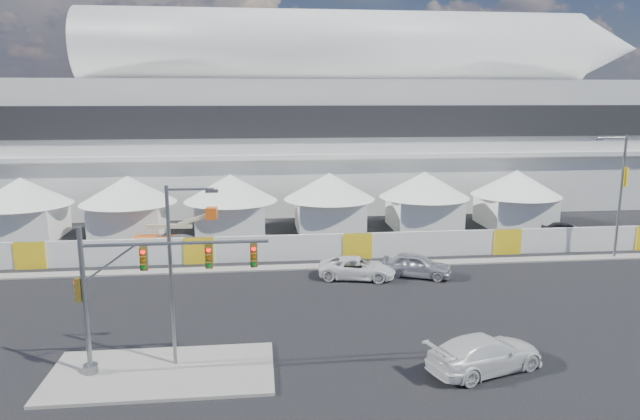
{
  "coord_description": "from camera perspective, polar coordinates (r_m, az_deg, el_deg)",
  "views": [
    {
      "loc": [
        -1.51,
        -27.38,
        12.3
      ],
      "look_at": [
        2.6,
        10.0,
        4.78
      ],
      "focal_mm": 32.0,
      "sensor_mm": 36.0,
      "label": 1
    }
  ],
  "objects": [
    {
      "name": "streetlight_median",
      "position": [
        26.4,
        -14.26,
        -5.24
      ],
      "size": [
        2.31,
        0.23,
        8.34
      ],
      "color": "slate",
      "rests_on": "median_island"
    },
    {
      "name": "lot_car_b",
      "position": [
        54.65,
        23.5,
        -1.86
      ],
      "size": [
        2.98,
        4.7,
        1.49
      ],
      "primitive_type": "imported",
      "rotation": [
        0.0,
        0.0,
        1.27
      ],
      "color": "black",
      "rests_on": "ground"
    },
    {
      "name": "pickup_near",
      "position": [
        27.75,
        16.19,
        -13.6
      ],
      "size": [
        3.99,
        6.1,
        1.64
      ],
      "primitive_type": "imported",
      "rotation": [
        0.0,
        0.0,
        1.9
      ],
      "color": "silver",
      "rests_on": "ground"
    },
    {
      "name": "median_island",
      "position": [
        27.64,
        -15.51,
        -15.38
      ],
      "size": [
        10.0,
        5.0,
        0.15
      ],
      "primitive_type": "cube",
      "color": "gray",
      "rests_on": "ground"
    },
    {
      "name": "traffic_mast",
      "position": [
        26.58,
        -18.59,
        -7.78
      ],
      "size": [
        8.36,
        0.65,
        6.71
      ],
      "color": "slate",
      "rests_on": "median_island"
    },
    {
      "name": "hoarding_fence",
      "position": [
        44.02,
        3.77,
        -3.59
      ],
      "size": [
        70.0,
        0.25,
        2.0
      ],
      "primitive_type": "cube",
      "color": "white",
      "rests_on": "ground"
    },
    {
      "name": "sedan_silver",
      "position": [
        40.21,
        9.62,
        -5.44
      ],
      "size": [
        3.69,
        5.19,
        1.64
      ],
      "primitive_type": "imported",
      "rotation": [
        0.0,
        0.0,
        1.16
      ],
      "color": "silver",
      "rests_on": "ground"
    },
    {
      "name": "stadium",
      "position": [
        69.7,
        2.19,
        8.95
      ],
      "size": [
        80.0,
        24.8,
        21.98
      ],
      "color": "silver",
      "rests_on": "ground"
    },
    {
      "name": "streetlight_curb",
      "position": [
        48.72,
        27.69,
        1.99
      ],
      "size": [
        2.81,
        0.63,
        9.49
      ],
      "color": "gray",
      "rests_on": "ground"
    },
    {
      "name": "far_curb",
      "position": [
        46.94,
        21.34,
        -4.61
      ],
      "size": [
        80.0,
        1.2,
        0.12
      ],
      "primitive_type": "cube",
      "color": "gray",
      "rests_on": "ground"
    },
    {
      "name": "lot_car_c",
      "position": [
        47.29,
        -13.24,
        -3.28
      ],
      "size": [
        3.54,
        4.73,
        1.28
      ],
      "primitive_type": "imported",
      "rotation": [
        0.0,
        0.0,
        1.11
      ],
      "color": "silver",
      "rests_on": "ground"
    },
    {
      "name": "pickup_curb",
      "position": [
        39.39,
        3.74,
        -5.8
      ],
      "size": [
        3.57,
        5.67,
        1.46
      ],
      "primitive_type": "imported",
      "rotation": [
        0.0,
        0.0,
        1.34
      ],
      "color": "white",
      "rests_on": "ground"
    },
    {
      "name": "boom_lift",
      "position": [
        48.34,
        -15.33,
        -2.71
      ],
      "size": [
        6.85,
        1.79,
        3.46
      ],
      "rotation": [
        0.0,
        0.0,
        -0.07
      ],
      "color": "#E45915",
      "rests_on": "ground"
    },
    {
      "name": "tent_row",
      "position": [
        52.23,
        -3.97,
        1.18
      ],
      "size": [
        53.4,
        8.4,
        5.4
      ],
      "color": "white",
      "rests_on": "ground"
    },
    {
      "name": "ground",
      "position": [
        30.05,
        -2.91,
        -12.87
      ],
      "size": [
        160.0,
        160.0,
        0.0
      ],
      "primitive_type": "plane",
      "color": "black",
      "rests_on": "ground"
    }
  ]
}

